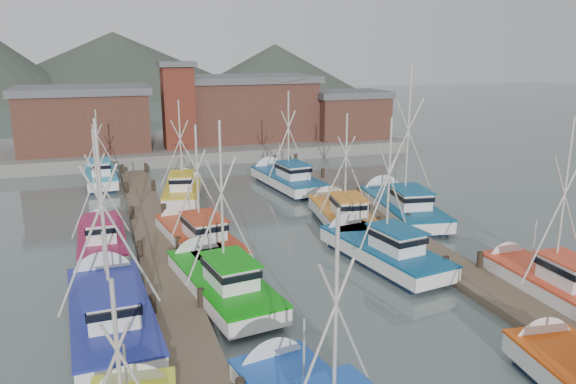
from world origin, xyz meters
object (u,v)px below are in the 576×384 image
object	(u,v)px
boat_12	(183,190)
boat_4	(219,280)
boat_8	(196,236)
lookout_tower	(178,105)

from	to	relation	value
boat_12	boat_4	bearing A→B (deg)	-81.72
boat_8	lookout_tower	bearing A→B (deg)	75.45
lookout_tower	boat_4	bearing A→B (deg)	-94.92
lookout_tower	boat_8	xyz separation A→B (m)	(-2.82, -26.56, -4.87)
lookout_tower	boat_12	xyz separation A→B (m)	(-1.96, -15.55, -4.87)
boat_4	boat_12	world-z (taller)	boat_4
lookout_tower	boat_8	world-z (taller)	lookout_tower
boat_4	boat_8	bearing A→B (deg)	80.87
boat_8	boat_12	bearing A→B (deg)	77.05
boat_8	boat_12	distance (m)	11.04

